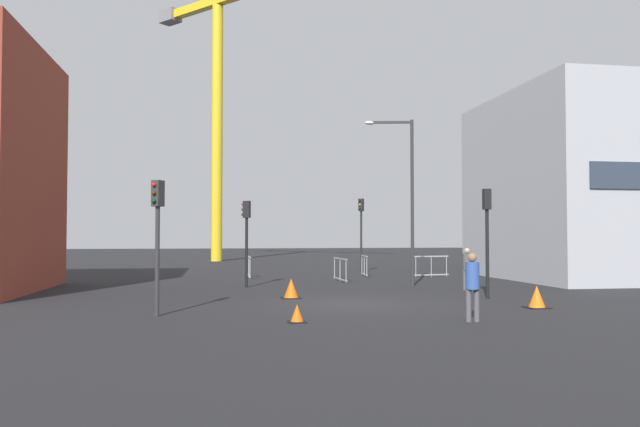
# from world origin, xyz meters

# --- Properties ---
(ground) EXTENTS (160.00, 160.00, 0.00)m
(ground) POSITION_xyz_m (0.00, 0.00, 0.00)
(ground) COLOR black
(office_block) EXTENTS (12.45, 10.92, 9.08)m
(office_block) POSITION_xyz_m (15.80, 9.13, 4.54)
(office_block) COLOR #A8AAB2
(office_block) RESTS_ON ground
(construction_crane) EXTENTS (14.30, 15.22, 22.09)m
(construction_crane) POSITION_xyz_m (-3.89, 32.14, 15.03)
(construction_crane) COLOR yellow
(construction_crane) RESTS_ON ground
(streetlamp_tall) EXTENTS (2.05, 0.54, 7.04)m
(streetlamp_tall) POSITION_xyz_m (3.66, 6.15, 4.21)
(streetlamp_tall) COLOR #2D2D30
(streetlamp_tall) RESTS_ON ground
(traffic_light_crosswalk) EXTENTS (0.27, 0.38, 3.73)m
(traffic_light_crosswalk) POSITION_xyz_m (4.86, 0.77, 2.52)
(traffic_light_crosswalk) COLOR black
(traffic_light_crosswalk) RESTS_ON ground
(traffic_light_median) EXTENTS (0.36, 0.38, 4.21)m
(traffic_light_median) POSITION_xyz_m (3.84, 15.27, 2.81)
(traffic_light_median) COLOR #232326
(traffic_light_median) RESTS_ON ground
(traffic_light_island) EXTENTS (0.39, 0.32, 3.56)m
(traffic_light_island) POSITION_xyz_m (-3.01, 6.69, 2.42)
(traffic_light_island) COLOR black
(traffic_light_island) RESTS_ON ground
(traffic_light_corner) EXTENTS (0.35, 0.39, 3.62)m
(traffic_light_corner) POSITION_xyz_m (-5.77, -2.10, 2.45)
(traffic_light_corner) COLOR #2D2D30
(traffic_light_corner) RESTS_ON ground
(pedestrian_walking) EXTENTS (0.34, 0.34, 1.71)m
(pedestrian_walking) POSITION_xyz_m (2.10, -4.48, 0.99)
(pedestrian_walking) COLOR #4C4C51
(pedestrian_walking) RESTS_ON ground
(pedestrian_waiting) EXTENTS (0.34, 0.34, 1.64)m
(pedestrian_waiting) POSITION_xyz_m (5.47, 3.99, 0.95)
(pedestrian_waiting) COLOR #4C4C51
(pedestrian_waiting) RESTS_ON ground
(safety_barrier_mid_span) EXTENTS (0.21, 1.90, 1.08)m
(safety_barrier_mid_span) POSITION_xyz_m (3.37, 12.57, 0.56)
(safety_barrier_mid_span) COLOR #9EA0A5
(safety_barrier_mid_span) RESTS_ON ground
(safety_barrier_rear) EXTENTS (0.09, 2.12, 1.08)m
(safety_barrier_rear) POSITION_xyz_m (-2.63, 12.33, 0.56)
(safety_barrier_rear) COLOR #B2B5BA
(safety_barrier_rear) RESTS_ON ground
(safety_barrier_front) EXTENTS (0.17, 2.54, 1.08)m
(safety_barrier_front) POSITION_xyz_m (1.45, 9.31, 0.56)
(safety_barrier_front) COLOR #9EA0A5
(safety_barrier_front) RESTS_ON ground
(safety_barrier_left_run) EXTENTS (1.94, 0.34, 1.08)m
(safety_barrier_left_run) POSITION_xyz_m (6.69, 11.64, 0.56)
(safety_barrier_left_run) COLOR #9EA0A5
(safety_barrier_left_run) RESTS_ON ground
(traffic_cone_on_verge) EXTENTS (0.44, 0.44, 0.45)m
(traffic_cone_on_verge) POSITION_xyz_m (-2.23, -3.88, 0.20)
(traffic_cone_on_verge) COLOR black
(traffic_cone_on_verge) RESTS_ON ground
(traffic_cone_striped) EXTENTS (0.66, 0.66, 0.66)m
(traffic_cone_striped) POSITION_xyz_m (5.15, -2.02, 0.31)
(traffic_cone_striped) COLOR black
(traffic_cone_striped) RESTS_ON ground
(traffic_cone_orange) EXTENTS (0.66, 0.66, 0.67)m
(traffic_cone_orange) POSITION_xyz_m (-1.69, 1.98, 0.31)
(traffic_cone_orange) COLOR black
(traffic_cone_orange) RESTS_ON ground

